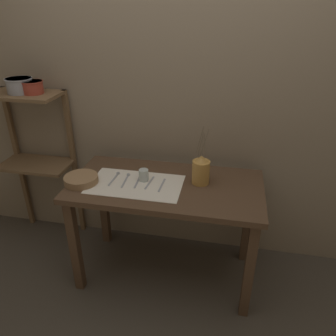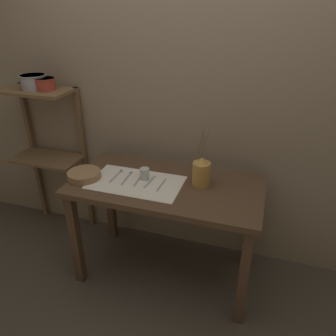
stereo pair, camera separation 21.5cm
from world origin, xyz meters
name	(u,v)px [view 1 (the left image)]	position (x,y,z in m)	size (l,w,h in m)	color
ground_plane	(166,271)	(0.00, 0.00, 0.00)	(12.00, 12.00, 0.00)	#473F35
stone_wall_back	(178,106)	(0.00, 0.44, 1.20)	(7.00, 0.06, 2.40)	gray
wooden_table	(166,198)	(0.00, 0.00, 0.68)	(1.30, 0.66, 0.79)	#4C3523
wooden_shelf_unit	(35,141)	(-1.12, 0.28, 0.90)	(0.56, 0.31, 1.29)	brown
linen_cloth	(136,184)	(-0.20, -0.05, 0.79)	(0.62, 0.37, 0.00)	silver
pitcher_with_flowers	(201,170)	(0.23, 0.06, 0.89)	(0.12, 0.12, 0.40)	#B7843D
wooden_bowl	(81,179)	(-0.56, -0.10, 0.82)	(0.23, 0.23, 0.05)	#8E6B47
glass_tumbler_near	(144,175)	(-0.16, 0.01, 0.83)	(0.07, 0.07, 0.08)	#B7C1BC
spoon_inner	(116,176)	(-0.36, 0.03, 0.80)	(0.02, 0.19, 0.02)	#939399
spoon_outer	(127,177)	(-0.28, 0.02, 0.80)	(0.03, 0.19, 0.02)	#939399
fork_inner	(138,181)	(-0.19, -0.02, 0.80)	(0.02, 0.18, 0.00)	#939399
knife_center	(149,183)	(-0.11, -0.02, 0.80)	(0.03, 0.18, 0.00)	#939399
fork_outer	(162,185)	(-0.02, -0.03, 0.80)	(0.02, 0.18, 0.00)	#939399
metal_pot_large	(20,85)	(-1.12, 0.24, 1.35)	(0.19, 0.19, 0.11)	#939399
metal_pot_small	(33,87)	(-1.02, 0.24, 1.34)	(0.15, 0.15, 0.09)	#9E3828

